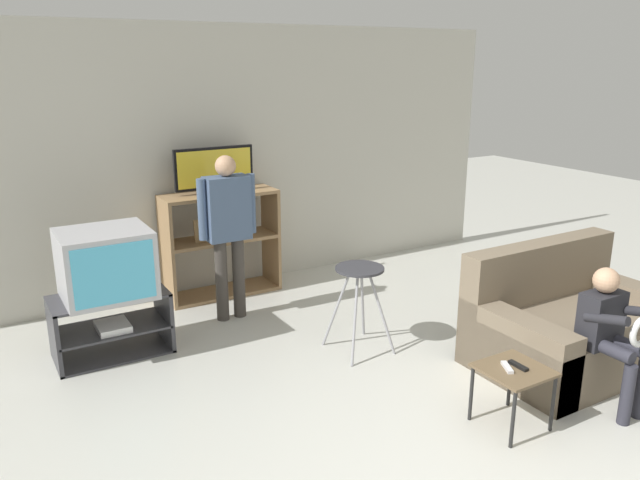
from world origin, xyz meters
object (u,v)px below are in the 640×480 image
Objects in this scene: tv_stand at (111,325)px; person_standing_adult at (228,223)px; person_seated_child at (611,328)px; snack_table at (514,376)px; television_main at (106,264)px; remote_control_black at (518,366)px; couch at (569,327)px; media_shelf at (221,243)px; folding_stool at (359,282)px; television_flat at (214,171)px; remote_control_white at (507,367)px.

person_standing_adult is (1.10, 0.20, 0.65)m from tv_stand.
snack_table is at bearing 168.78° from person_seated_child.
television_main is 1.12m from person_standing_adult.
couch is at bearing 23.18° from remote_control_black.
media_shelf reaches higher than television_main.
tv_stand is 1.24× the size of folding_stool.
remote_control_black reaches higher than snack_table.
television_flat is at bearing 123.04° from couch.
couch is (1.76, -2.72, -0.24)m from media_shelf.
folding_stool is 1.44m from snack_table.
snack_table is 0.07m from remote_control_black.
remote_control_black is 1.00× the size of remote_control_white.
television_main is at bearing 130.25° from snack_table.
television_flat reaches higher than tv_stand.
folding_stool is 0.48× the size of person_standing_adult.
remote_control_white is (-0.04, 0.02, 0.07)m from snack_table.
couch is at bearing -37.22° from folding_stool.
person_standing_adult is at bearing 120.68° from person_seated_child.
couch is (1.29, -0.98, -0.30)m from folding_stool.
person_standing_adult is (-1.92, 2.11, 0.61)m from couch.
remote_control_black is 2.72m from person_standing_adult.
tv_stand is 3.06m from remote_control_black.
television_main is 1.65× the size of snack_table.
snack_table is (0.72, -3.16, -0.89)m from television_flat.
couch is (3.02, -1.89, -0.48)m from television_main.
snack_table is at bearing -49.87° from tv_stand.
television_main is at bearing 157.46° from remote_control_white.
person_seated_child reaches higher than tv_stand.
tv_stand is at bearing 147.75° from couch.
tv_stand is 0.52m from television_main.
couch reaches higher than snack_table.
media_shelf is at bearing 113.45° from person_seated_child.
tv_stand is 6.10× the size of remote_control_black.
television_flat is (1.24, 0.84, 0.99)m from tv_stand.
tv_stand is at bearing 99.83° from television_main.
couch is (1.10, 0.40, -0.13)m from remote_control_white.
television_main is 3.59m from couch.
remote_control_white is 0.10× the size of person_standing_adult.
television_main reaches higher than snack_table.
television_flat is at bearing 34.48° from television_main.
snack_table is 0.27× the size of person_standing_adult.
television_main is at bearing 152.17° from folding_stool.
television_main is 0.59× the size of media_shelf.
person_seated_child is at bearing -42.60° from tv_stand.
tv_stand is 1.12× the size of television_flat.
media_shelf is 3.22m from remote_control_black.
television_flat is at bearing 105.58° from folding_stool.
tv_stand is 1.79m from television_flat.
television_flat is at bearing 113.63° from person_seated_child.
person_seated_child is (0.95, -1.54, -0.01)m from folding_stool.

